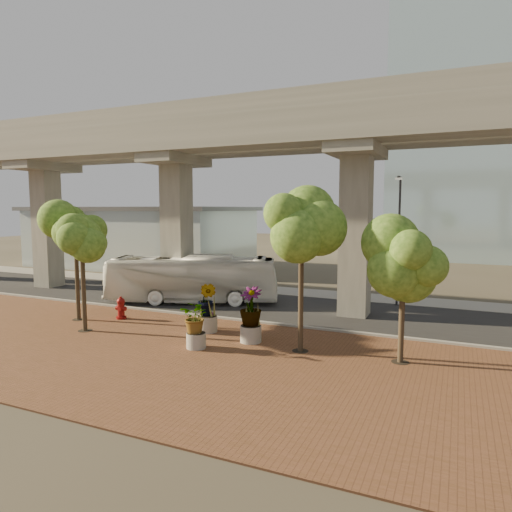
% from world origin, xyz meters
% --- Properties ---
extents(ground, '(160.00, 160.00, 0.00)m').
position_xyz_m(ground, '(0.00, 0.00, 0.00)').
color(ground, '#3D382C').
rests_on(ground, ground).
extents(brick_plaza, '(70.00, 13.00, 0.06)m').
position_xyz_m(brick_plaza, '(0.00, -8.00, 0.03)').
color(brick_plaza, brown).
rests_on(brick_plaza, ground).
extents(asphalt_road, '(90.00, 8.00, 0.04)m').
position_xyz_m(asphalt_road, '(0.00, 2.00, 0.02)').
color(asphalt_road, black).
rests_on(asphalt_road, ground).
extents(curb_strip, '(70.00, 0.25, 0.16)m').
position_xyz_m(curb_strip, '(0.00, -2.00, 0.08)').
color(curb_strip, gray).
rests_on(curb_strip, ground).
extents(far_sidewalk, '(90.00, 3.00, 0.06)m').
position_xyz_m(far_sidewalk, '(0.00, 7.50, 0.03)').
color(far_sidewalk, gray).
rests_on(far_sidewalk, ground).
extents(transit_viaduct, '(72.00, 5.60, 12.40)m').
position_xyz_m(transit_viaduct, '(0.00, 2.00, 7.29)').
color(transit_viaduct, gray).
rests_on(transit_viaduct, ground).
extents(station_pavilion, '(23.00, 13.00, 6.30)m').
position_xyz_m(station_pavilion, '(-20.00, 16.00, 3.22)').
color(station_pavilion, '#AFC1C8').
rests_on(station_pavilion, ground).
extents(transit_bus, '(11.25, 6.33, 3.08)m').
position_xyz_m(transit_bus, '(-4.36, 1.23, 1.54)').
color(transit_bus, white).
rests_on(transit_bus, ground).
extents(fire_hydrant, '(0.62, 0.55, 1.23)m').
position_xyz_m(fire_hydrant, '(-5.55, -4.26, 0.65)').
color(fire_hydrant, maroon).
rests_on(fire_hydrant, ground).
extents(planter_front, '(1.90, 1.90, 2.09)m').
position_xyz_m(planter_front, '(1.06, -7.16, 1.33)').
color(planter_front, gray).
rests_on(planter_front, ground).
extents(planter_right, '(2.37, 2.37, 2.53)m').
position_xyz_m(planter_right, '(2.86, -5.36, 1.60)').
color(planter_right, '#9D978E').
rests_on(planter_right, ground).
extents(planter_left, '(2.23, 2.23, 2.45)m').
position_xyz_m(planter_left, '(0.16, -4.64, 1.55)').
color(planter_left, gray).
rests_on(planter_left, ground).
extents(street_tree_far_west, '(3.18, 3.18, 6.16)m').
position_xyz_m(street_tree_far_west, '(-7.54, -5.37, 4.75)').
color(street_tree_far_west, '#4A3A2A').
rests_on(street_tree_far_west, ground).
extents(street_tree_near_west, '(3.09, 3.09, 6.15)m').
position_xyz_m(street_tree_near_west, '(-5.50, -6.98, 4.77)').
color(street_tree_near_west, '#4A3A2A').
rests_on(street_tree_near_west, ground).
extents(street_tree_near_east, '(3.67, 3.67, 6.79)m').
position_xyz_m(street_tree_near_east, '(5.35, -5.72, 5.16)').
color(street_tree_near_east, '#4A3A2A').
rests_on(street_tree_near_east, ground).
extents(street_tree_far_east, '(3.46, 3.46, 5.51)m').
position_xyz_m(street_tree_far_east, '(9.43, -5.45, 3.98)').
color(street_tree_far_east, '#4A3A2A').
rests_on(street_tree_far_east, ground).
extents(streetlamp_west, '(0.37, 1.09, 7.53)m').
position_xyz_m(streetlamp_west, '(-8.24, 6.02, 4.40)').
color(streetlamp_west, '#2E2F33').
rests_on(streetlamp_west, ground).
extents(streetlamp_east, '(0.40, 1.16, 8.03)m').
position_xyz_m(streetlamp_east, '(7.91, 5.62, 4.69)').
color(streetlamp_east, '#323237').
rests_on(streetlamp_east, ground).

